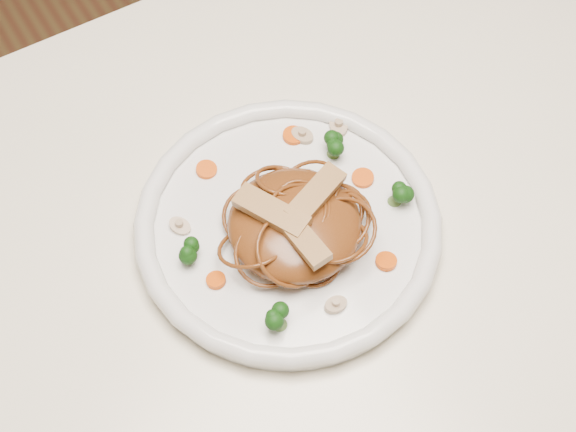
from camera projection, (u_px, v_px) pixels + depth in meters
table at (318, 289)px, 0.83m from camera, size 1.20×0.80×0.75m
plate at (288, 228)px, 0.75m from camera, size 0.31×0.31×0.02m
noodle_mound at (295, 224)px, 0.72m from camera, size 0.17×0.17×0.04m
chicken_a at (315, 195)px, 0.71m from camera, size 0.07×0.05×0.01m
chicken_b at (272, 211)px, 0.70m from camera, size 0.05×0.08×0.01m
chicken_c at (302, 237)px, 0.68m from camera, size 0.02×0.07×0.01m
broccoli_0 at (334, 145)px, 0.77m from camera, size 0.03×0.03×0.03m
broccoli_1 at (189, 248)px, 0.71m from camera, size 0.03×0.03×0.03m
broccoli_2 at (280, 317)px, 0.67m from camera, size 0.04×0.04×0.03m
broccoli_3 at (396, 194)px, 0.75m from camera, size 0.03×0.03×0.03m
carrot_0 at (294, 135)px, 0.80m from camera, size 0.03×0.03×0.00m
carrot_1 at (216, 280)px, 0.71m from camera, size 0.02×0.02×0.00m
carrot_2 at (363, 178)px, 0.77m from camera, size 0.02×0.02×0.00m
carrot_3 at (207, 170)px, 0.77m from camera, size 0.03×0.03×0.00m
carrot_4 at (386, 261)px, 0.72m from camera, size 0.03×0.03×0.00m
mushroom_0 at (336, 305)px, 0.70m from camera, size 0.02×0.02×0.01m
mushroom_1 at (339, 126)px, 0.80m from camera, size 0.03×0.03×0.01m
mushroom_2 at (180, 226)px, 0.74m from camera, size 0.03×0.03×0.01m
mushroom_3 at (302, 136)px, 0.80m from camera, size 0.03×0.03×0.01m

